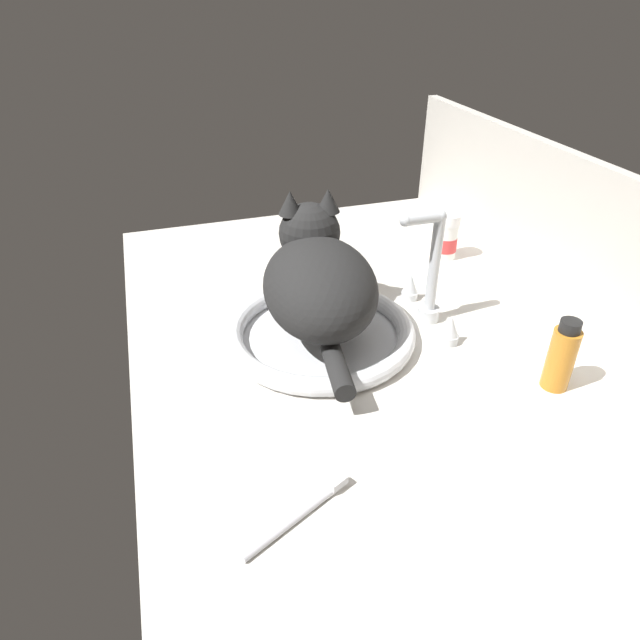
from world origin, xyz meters
TOP-DOWN VIEW (x-y plane):
  - countertop at (0.00, 0.00)cm, footprint 118.52×80.33cm
  - backsplash_wall at (0.00, 41.37)cm, footprint 118.52×2.40cm
  - sink_basin at (-0.96, -7.80)cm, footprint 33.31×33.31cm
  - faucet at (-0.96, 12.72)cm, footprint 19.08×9.42cm
  - cat at (-3.07, -7.52)cm, footprint 37.38×22.36cm
  - amber_bottle at (22.41, 23.19)cm, footprint 4.17×4.17cm
  - pill_bottle at (-23.45, 28.89)cm, footprint 5.06×5.06cm
  - toothbrush at (33.98, -21.47)cm, footprint 7.99×15.03cm

SIDE VIEW (x-z plane):
  - countertop at x=0.00cm, z-range 0.00..3.00cm
  - toothbrush at x=33.98cm, z-range 2.78..4.48cm
  - sink_basin at x=-0.96cm, z-range 2.84..6.02cm
  - pill_bottle at x=-23.45cm, z-range 2.63..12.91cm
  - amber_bottle at x=22.41cm, z-range 2.64..14.68cm
  - faucet at x=-0.96cm, z-range 0.28..21.85cm
  - cat at x=-3.07cm, z-range 4.07..24.45cm
  - backsplash_wall at x=0.00cm, z-range 0.00..30.50cm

